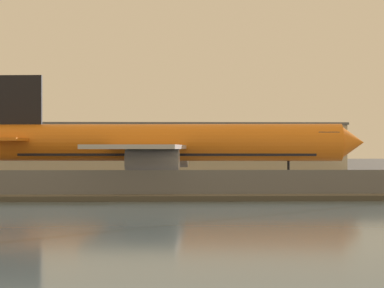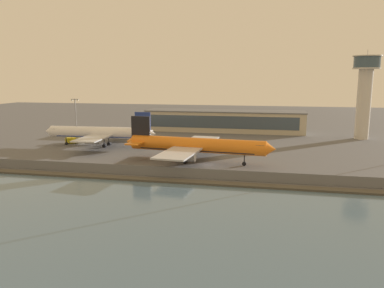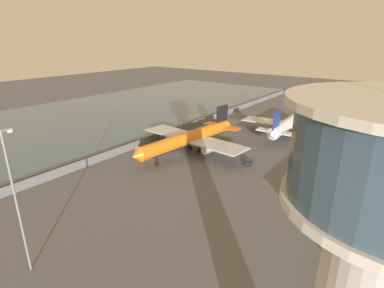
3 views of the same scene
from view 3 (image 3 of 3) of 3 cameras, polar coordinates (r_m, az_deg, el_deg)
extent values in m
plane|color=#565659|center=(102.75, -2.97, -2.11)|extent=(500.00, 500.00, 0.00)
cube|color=slate|center=(156.13, -23.43, 3.83)|extent=(320.00, 98.00, 0.01)
cube|color=#474238|center=(116.16, -10.75, 0.28)|extent=(320.00, 3.00, 0.50)
cube|color=slate|center=(112.66, -9.23, 0.35)|extent=(280.00, 0.08, 2.68)
cylinder|color=slate|center=(191.30, 12.51, 8.00)|extent=(0.10, 0.10, 2.68)
cylinder|color=slate|center=(112.66, -9.23, 0.35)|extent=(0.10, 0.10, 2.68)
cylinder|color=orange|center=(102.39, -0.61, 1.13)|extent=(42.66, 8.38, 4.51)
cone|color=orange|center=(88.29, -10.59, -2.27)|extent=(3.31, 4.53, 4.28)
cone|color=orange|center=(119.09, 6.78, 3.62)|extent=(3.29, 4.31, 4.06)
cube|color=#232D3D|center=(89.74, -9.13, -1.43)|extent=(2.82, 4.04, 1.35)
cube|color=black|center=(102.79, -0.61, 0.47)|extent=(36.24, 6.90, 0.81)
cube|color=#B7BABF|center=(97.88, 4.61, -0.16)|extent=(11.16, 21.13, 0.45)
cube|color=#B7BABF|center=(110.82, -3.72, 2.21)|extent=(11.16, 21.13, 0.45)
cylinder|color=#B7BABF|center=(98.38, 3.38, -0.93)|extent=(6.14, 3.01, 2.48)
cylinder|color=#B7BABF|center=(109.30, -3.59, 1.16)|extent=(6.14, 3.01, 2.48)
cube|color=black|center=(114.97, 5.76, 5.41)|extent=(6.39, 1.12, 7.66)
cube|color=orange|center=(113.95, 7.19, 3.06)|extent=(4.91, 7.82, 0.36)
cube|color=orange|center=(118.22, 4.24, 3.76)|extent=(4.91, 7.82, 0.36)
cylinder|color=black|center=(93.99, -6.79, -3.05)|extent=(0.32, 0.32, 2.64)
cylinder|color=black|center=(94.50, -6.75, -3.79)|extent=(1.30, 0.61, 1.26)
cylinder|color=black|center=(104.16, 1.46, -0.64)|extent=(0.36, 0.36, 2.64)
cylinder|color=black|center=(104.62, 1.46, -1.31)|extent=(1.54, 1.14, 1.45)
cylinder|color=black|center=(107.13, -0.45, -0.05)|extent=(0.36, 0.36, 2.64)
cylinder|color=black|center=(107.58, -0.45, -0.71)|extent=(1.54, 1.14, 1.45)
cylinder|color=white|center=(129.27, 18.19, 3.95)|extent=(39.50, 6.02, 4.35)
cone|color=white|center=(148.90, 20.60, 5.63)|extent=(3.00, 4.25, 4.14)
cone|color=white|center=(110.09, 14.95, 1.67)|extent=(2.99, 4.04, 3.92)
cube|color=#232D3D|center=(146.16, 20.34, 5.64)|extent=(2.55, 3.80, 1.31)
cube|color=navy|center=(129.57, 18.14, 3.44)|extent=(33.57, 4.90, 0.78)
cube|color=#B7BABF|center=(130.43, 13.96, 4.24)|extent=(9.45, 19.24, 0.44)
cube|color=#B7BABF|center=(125.37, 22.00, 2.78)|extent=(9.45, 19.24, 0.44)
cylinder|color=#B7BABF|center=(131.37, 14.71, 3.64)|extent=(5.61, 2.63, 2.40)
cylinder|color=#B7BABF|center=(127.16, 21.39, 2.41)|extent=(5.61, 2.63, 2.40)
cube|color=navy|center=(112.16, 15.78, 4.24)|extent=(5.92, 0.77, 7.40)
cube|color=white|center=(114.32, 13.97, 2.58)|extent=(4.22, 7.09, 0.35)
cube|color=white|center=(112.23, 17.25, 1.96)|extent=(4.22, 7.09, 0.35)
cylinder|color=black|center=(143.01, 19.70, 3.77)|extent=(0.30, 0.30, 2.55)
cylinder|color=black|center=(143.33, 19.64, 3.28)|extent=(1.24, 0.53, 1.22)
cylinder|color=black|center=(128.26, 16.70, 2.38)|extent=(0.35, 0.35, 2.55)
cylinder|color=black|center=(128.62, 16.64, 1.84)|extent=(1.44, 1.04, 1.40)
cylinder|color=black|center=(127.03, 18.64, 2.01)|extent=(0.35, 0.35, 2.55)
cylinder|color=black|center=(127.40, 18.58, 1.47)|extent=(1.44, 1.04, 1.40)
cube|color=#1E2328|center=(96.40, 10.74, -3.45)|extent=(3.48, 2.27, 1.11)
cube|color=#283847|center=(96.46, 10.83, -2.93)|extent=(1.38, 1.50, 0.50)
cylinder|color=black|center=(97.58, 10.48, -3.40)|extent=(0.73, 0.37, 0.70)
cylinder|color=black|center=(97.31, 11.26, -3.52)|extent=(0.73, 0.37, 0.70)
cylinder|color=black|center=(95.80, 10.19, -3.82)|extent=(0.73, 0.37, 0.70)
cylinder|color=black|center=(95.52, 10.98, -3.94)|extent=(0.73, 0.37, 0.70)
cube|color=yellow|center=(141.79, 21.21, 3.20)|extent=(5.50, 3.01, 2.07)
cube|color=#283847|center=(139.94, 21.14, 3.18)|extent=(1.49, 2.17, 0.83)
cube|color=orange|center=(141.50, 21.26, 3.64)|extent=(0.68, 1.12, 0.16)
cylinder|color=black|center=(140.39, 21.47, 2.66)|extent=(0.87, 0.37, 0.84)
cylinder|color=black|center=(140.54, 20.72, 2.77)|extent=(0.87, 0.37, 0.84)
cylinder|color=black|center=(143.49, 21.60, 2.98)|extent=(0.87, 0.37, 0.84)
cylinder|color=black|center=(143.64, 20.87, 3.09)|extent=(0.87, 0.37, 0.84)
cylinder|color=gray|center=(55.93, -30.36, -10.06)|extent=(0.36, 0.36, 25.22)
cube|color=gray|center=(51.61, -32.67, 2.10)|extent=(3.20, 0.24, 0.24)
cube|color=silver|center=(52.08, -31.40, 2.12)|extent=(0.60, 0.40, 0.44)
cylinder|color=gray|center=(137.06, 19.41, 6.27)|extent=(0.36, 0.36, 18.14)
cube|color=gray|center=(135.50, 19.82, 9.90)|extent=(3.20, 0.24, 0.24)
cube|color=silver|center=(136.68, 19.97, 9.82)|extent=(0.60, 0.40, 0.44)
cube|color=silver|center=(134.41, 19.65, 9.72)|extent=(0.60, 0.40, 0.44)
camera|label=1|loc=(172.88, -25.46, 6.58)|focal=70.00mm
camera|label=2|loc=(179.65, -35.83, 12.09)|focal=35.00mm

